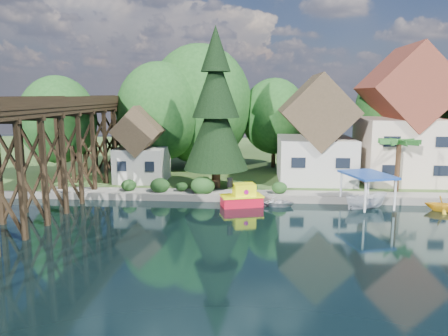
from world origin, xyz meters
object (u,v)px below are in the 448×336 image
(shed, at_px, (142,149))
(conifer, at_px, (216,112))
(house_left, at_px, (316,136))
(tugboat, at_px, (242,197))
(trestle_bridge, at_px, (53,144))
(boat_yellow, at_px, (442,203))
(boat_canopy, at_px, (367,194))
(house_center, at_px, (404,124))
(palm_tree, at_px, (399,143))
(boat_white_a, at_px, (273,201))

(shed, relative_size, conifer, 0.52)
(house_left, xyz_separation_m, conifer, (-9.99, -4.49, 2.69))
(shed, xyz_separation_m, tugboat, (10.69, -7.85, -3.06))
(shed, xyz_separation_m, conifer, (8.01, -2.99, 4.01))
(trestle_bridge, xyz_separation_m, house_left, (23.00, 10.83, -0.21))
(boat_yellow, bearing_deg, conifer, 92.27)
(shed, xyz_separation_m, boat_canopy, (21.07, -8.00, -2.55))
(house_center, bearing_deg, boat_canopy, -120.66)
(house_center, xyz_separation_m, boat_canopy, (-5.93, -10.00, -5.14))
(palm_tree, height_order, boat_canopy, palm_tree)
(house_left, relative_size, boat_white_a, 3.00)
(house_center, xyz_separation_m, shed, (-27.00, -2.00, -2.59))
(house_left, xyz_separation_m, shed, (-18.00, -1.50, -1.31))
(conifer, height_order, palm_tree, conifer)
(tugboat, distance_m, boat_white_a, 2.75)
(palm_tree, relative_size, boat_yellow, 2.01)
(house_left, bearing_deg, shed, -175.23)
(house_left, bearing_deg, boat_canopy, -72.07)
(house_center, xyz_separation_m, tugboat, (-16.31, -9.86, -5.65))
(boat_canopy, height_order, boat_yellow, boat_canopy)
(house_center, relative_size, boat_white_a, 3.78)
(boat_white_a, distance_m, boat_canopy, 7.77)
(trestle_bridge, distance_m, boat_canopy, 26.42)
(boat_white_a, xyz_separation_m, boat_canopy, (7.70, -0.57, 0.90))
(boat_yellow, bearing_deg, boat_white_a, 104.09)
(house_center, relative_size, conifer, 0.91)
(shed, bearing_deg, tugboat, -36.31)
(trestle_bridge, bearing_deg, palm_tree, 10.78)
(house_center, distance_m, boat_yellow, 11.84)
(house_left, height_order, palm_tree, house_left)
(tugboat, relative_size, boat_white_a, 1.06)
(house_center, bearing_deg, shed, -175.76)
(house_left, distance_m, boat_yellow, 14.12)
(trestle_bridge, xyz_separation_m, boat_yellow, (32.07, 0.97, -4.67))
(trestle_bridge, relative_size, tugboat, 11.32)
(shed, distance_m, boat_white_a, 15.68)
(house_left, relative_size, shed, 1.40)
(trestle_bridge, height_order, boat_yellow, trestle_bridge)
(palm_tree, height_order, boat_white_a, palm_tree)
(palm_tree, bearing_deg, conifer, 177.78)
(tugboat, distance_m, boat_canopy, 10.40)
(tugboat, bearing_deg, boat_canopy, -0.78)
(shed, height_order, palm_tree, shed)
(boat_yellow, bearing_deg, shed, 90.83)
(trestle_bridge, height_order, tugboat, trestle_bridge)
(palm_tree, bearing_deg, shed, 171.65)
(boat_white_a, bearing_deg, boat_canopy, -76.15)
(trestle_bridge, xyz_separation_m, boat_white_a, (18.37, 1.90, -4.97))
(shed, relative_size, boat_canopy, 1.47)
(shed, height_order, boat_canopy, shed)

